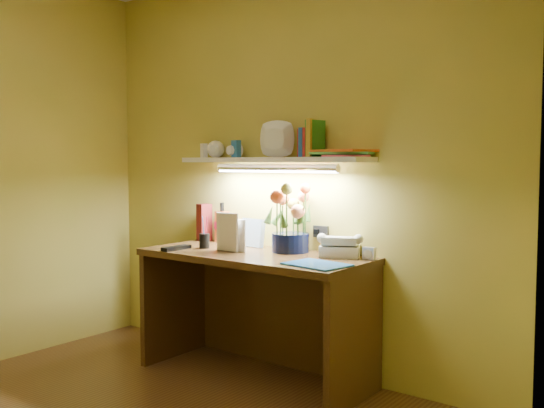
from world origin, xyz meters
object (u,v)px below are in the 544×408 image
(flower_bouquet, at_px, (291,219))
(desk_clock, at_px, (369,253))
(desk, at_px, (255,315))
(telephone, at_px, (340,245))
(whisky_bottle, at_px, (222,222))

(flower_bouquet, distance_m, desk_clock, 0.54)
(desk, bearing_deg, telephone, 20.76)
(desk, xyz_separation_m, whisky_bottle, (-0.48, 0.25, 0.51))
(flower_bouquet, bearing_deg, telephone, 2.48)
(desk, xyz_separation_m, desk_clock, (0.66, 0.20, 0.41))
(flower_bouquet, height_order, desk_clock, flower_bouquet)
(desk_clock, xyz_separation_m, whisky_bottle, (-1.13, 0.05, 0.10))
(telephone, bearing_deg, flower_bouquet, 158.27)
(desk, distance_m, flower_bouquet, 0.61)
(telephone, height_order, whisky_bottle, whisky_bottle)
(desk, distance_m, telephone, 0.67)
(desk_clock, bearing_deg, whisky_bottle, 173.61)
(flower_bouquet, height_order, telephone, flower_bouquet)
(desk, height_order, whisky_bottle, whisky_bottle)
(whisky_bottle, bearing_deg, desk, -27.31)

